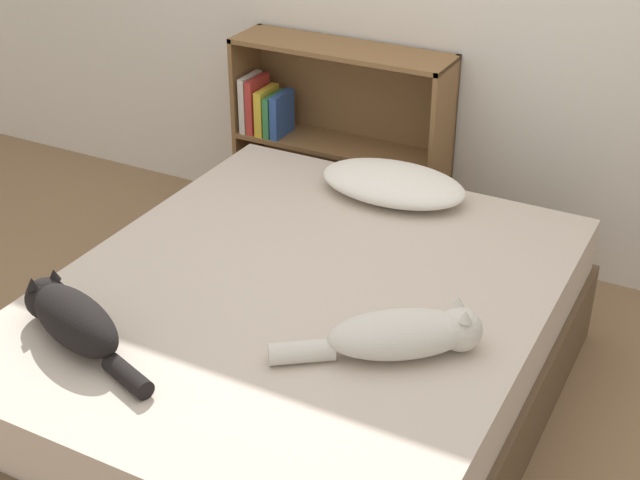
% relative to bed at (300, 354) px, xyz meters
% --- Properties ---
extents(ground_plane, '(8.00, 8.00, 0.00)m').
position_rel_bed_xyz_m(ground_plane, '(0.00, 0.00, -0.25)').
color(ground_plane, '#846647').
extents(bed, '(1.49, 1.81, 0.50)m').
position_rel_bed_xyz_m(bed, '(0.00, 0.00, 0.00)').
color(bed, brown).
rests_on(bed, ground_plane).
extents(pillow, '(0.55, 0.33, 0.10)m').
position_rel_bed_xyz_m(pillow, '(0.00, 0.71, 0.30)').
color(pillow, white).
rests_on(pillow, bed).
extents(cat_light, '(0.52, 0.42, 0.15)m').
position_rel_bed_xyz_m(cat_light, '(0.41, -0.16, 0.31)').
color(cat_light, beige).
rests_on(cat_light, bed).
extents(cat_dark, '(0.55, 0.27, 0.15)m').
position_rel_bed_xyz_m(cat_dark, '(-0.43, -0.53, 0.32)').
color(cat_dark, black).
rests_on(cat_dark, bed).
extents(bookshelf, '(0.95, 0.26, 0.87)m').
position_rel_bed_xyz_m(bookshelf, '(-0.49, 1.21, 0.20)').
color(bookshelf, brown).
rests_on(bookshelf, ground_plane).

